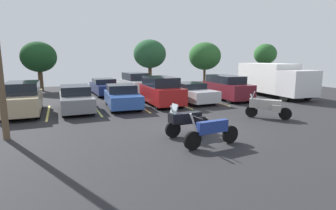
% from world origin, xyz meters
% --- Properties ---
extents(ground, '(44.00, 44.00, 0.10)m').
position_xyz_m(ground, '(0.00, 0.00, -0.05)').
color(ground, '#262628').
extents(motorcycle_touring, '(2.14, 0.94, 1.39)m').
position_xyz_m(motorcycle_touring, '(-0.76, -0.72, 0.65)').
color(motorcycle_touring, black).
rests_on(motorcycle_touring, ground).
extents(motorcycle_second, '(2.37, 0.62, 1.34)m').
position_xyz_m(motorcycle_second, '(-0.54, -2.34, 0.56)').
color(motorcycle_second, black).
rests_on(motorcycle_second, ground).
extents(motorcycle_third, '(1.76, 1.71, 1.43)m').
position_xyz_m(motorcycle_third, '(4.57, 0.48, 0.68)').
color(motorcycle_third, black).
rests_on(motorcycle_third, ground).
extents(parking_stripes, '(19.69, 4.92, 0.01)m').
position_xyz_m(parking_stripes, '(-2.11, 6.55, 0.00)').
color(parking_stripes, '#EAE066').
rests_on(parking_stripes, ground).
extents(car_tan, '(1.88, 4.77, 1.83)m').
position_xyz_m(car_tan, '(-7.56, 6.71, 0.90)').
color(car_tan, tan).
rests_on(car_tan, ground).
extents(car_grey, '(1.84, 4.70, 1.51)m').
position_xyz_m(car_grey, '(-4.69, 6.62, 0.74)').
color(car_grey, slate).
rests_on(car_grey, ground).
extents(car_blue, '(2.21, 4.49, 1.48)m').
position_xyz_m(car_blue, '(-1.86, 6.46, 0.71)').
color(car_blue, '#2D519E').
rests_on(car_blue, ground).
extents(car_red, '(1.96, 4.23, 1.92)m').
position_xyz_m(car_red, '(0.85, 6.42, 0.97)').
color(car_red, maroon).
rests_on(car_red, ground).
extents(car_silver, '(2.14, 4.86, 1.39)m').
position_xyz_m(car_silver, '(3.33, 6.84, 0.69)').
color(car_silver, '#B7B7BC').
rests_on(car_silver, ground).
extents(car_maroon, '(1.95, 4.62, 1.86)m').
position_xyz_m(car_maroon, '(6.37, 6.71, 0.95)').
color(car_maroon, maroon).
rests_on(car_maroon, ground).
extents(car_far_navy, '(2.10, 4.81, 1.40)m').
position_xyz_m(car_far_navy, '(-1.94, 13.05, 0.70)').
color(car_far_navy, navy).
rests_on(car_far_navy, ground).
extents(car_far_white, '(2.17, 4.39, 1.86)m').
position_xyz_m(car_far_white, '(0.86, 12.90, 0.91)').
color(car_far_white, white).
rests_on(car_far_white, ground).
extents(box_truck, '(2.84, 7.03, 2.72)m').
position_xyz_m(box_truck, '(11.07, 6.77, 1.46)').
color(box_truck, silver).
rests_on(box_truck, ground).
extents(tree_center_right, '(3.51, 3.51, 5.15)m').
position_xyz_m(tree_center_right, '(3.65, 17.20, 3.60)').
color(tree_center_right, '#4C3823').
rests_on(tree_center_right, ground).
extents(tree_left, '(3.81, 3.81, 5.04)m').
position_xyz_m(tree_left, '(10.74, 17.65, 3.40)').
color(tree_left, '#4C3823').
rests_on(tree_left, ground).
extents(tree_far_right, '(3.27, 3.27, 4.74)m').
position_xyz_m(tree_far_right, '(-7.25, 18.10, 3.27)').
color(tree_far_right, '#4C3823').
rests_on(tree_far_right, ground).
extents(tree_center, '(2.93, 2.93, 5.04)m').
position_xyz_m(tree_center, '(19.87, 17.56, 3.67)').
color(tree_center, '#4C3823').
rests_on(tree_center, ground).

